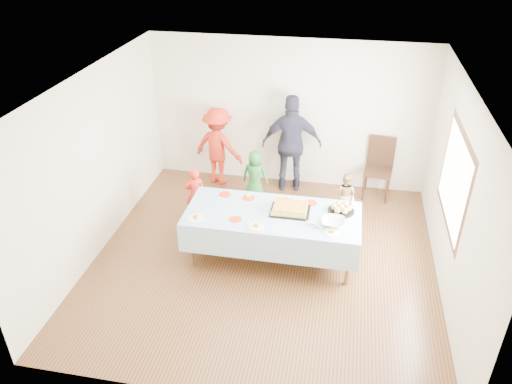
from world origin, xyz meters
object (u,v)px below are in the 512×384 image
birthday_cake (290,209)px  dining_chair (379,164)px  party_table (273,216)px  adult_left (218,146)px

birthday_cake → dining_chair: dining_chair is taller
party_table → adult_left: size_ratio=1.69×
birthday_cake → adult_left: (-1.60, 2.04, -0.09)m
birthday_cake → dining_chair: 2.53m
dining_chair → adult_left: adult_left is taller
dining_chair → adult_left: (-2.93, -0.09, 0.13)m
party_table → adult_left: adult_left is taller
party_table → birthday_cake: (0.24, 0.09, 0.10)m
party_table → dining_chair: bearing=54.8°
dining_chair → adult_left: 2.93m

